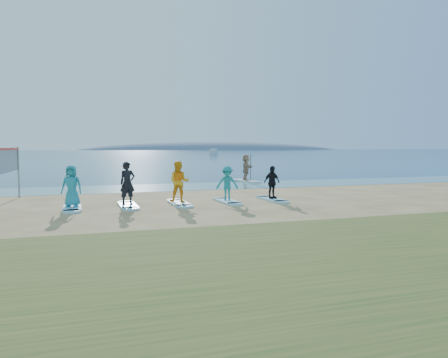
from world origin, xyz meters
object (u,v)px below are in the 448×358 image
object	(u,v)px
surfboard_0	(72,208)
student_3	(227,183)
student_4	(272,182)
boat_offshore_b	(213,155)
surfboard_4	(272,199)
student_2	(179,182)
student_1	(127,183)
surfboard_2	(179,203)
paddleboarder	(246,167)
student_0	(72,186)
paddleboard	(246,181)
surfboard_3	(227,201)
surfboard_1	(128,205)

from	to	relation	value
surfboard_0	student_3	xyz separation A→B (m)	(6.66, 0.00, 0.82)
student_3	student_4	world-z (taller)	student_3
boat_offshore_b	surfboard_4	distance (m)	113.85
student_2	student_3	bearing A→B (deg)	20.43
boat_offshore_b	student_1	xyz separation A→B (m)	(-37.84, -109.50, 0.99)
surfboard_2	surfboard_4	size ratio (longest dim) A/B	1.00
paddleboarder	surfboard_2	world-z (taller)	paddleboarder
student_0	student_2	distance (m)	4.44
paddleboard	surfboard_0	xyz separation A→B (m)	(-11.66, -10.33, -0.01)
paddleboard	surfboard_3	world-z (taller)	paddleboard
surfboard_1	student_2	distance (m)	2.41
student_2	surfboard_4	bearing A→B (deg)	20.43
surfboard_1	student_1	size ratio (longest dim) A/B	1.22
surfboard_4	paddleboarder	bearing A→B (deg)	74.95
paddleboard	surfboard_0	distance (m)	15.58
student_0	surfboard_3	bearing A→B (deg)	18.19
surfboard_1	surfboard_4	world-z (taller)	same
surfboard_1	student_3	distance (m)	4.51
boat_offshore_b	surfboard_2	world-z (taller)	boat_offshore_b
boat_offshore_b	surfboard_2	xyz separation A→B (m)	(-35.62, -109.50, 0.04)
paddleboard	student_4	xyz separation A→B (m)	(-2.78, -10.33, 0.79)
paddleboard	boat_offshore_b	xyz separation A→B (m)	(28.41, 99.16, -0.06)
paddleboarder	student_4	size ratio (longest dim) A/B	1.19
surfboard_1	student_2	xyz separation A→B (m)	(2.22, 0.00, 0.94)
surfboard_1	student_4	world-z (taller)	student_4
surfboard_1	student_3	bearing A→B (deg)	0.00
boat_offshore_b	surfboard_0	bearing A→B (deg)	-86.44
surfboard_2	student_2	xyz separation A→B (m)	(0.00, 0.00, 0.94)
student_2	surfboard_4	size ratio (longest dim) A/B	0.82
surfboard_0	student_3	bearing A→B (deg)	0.00
student_0	surfboard_4	bearing A→B (deg)	18.19
surfboard_0	student_4	distance (m)	8.92
boat_offshore_b	student_2	distance (m)	115.15
student_0	surfboard_2	world-z (taller)	student_0
surfboard_1	surfboard_3	bearing A→B (deg)	0.00
student_3	surfboard_1	bearing A→B (deg)	-158.75
student_2	student_0	bearing A→B (deg)	-159.57
boat_offshore_b	surfboard_1	xyz separation A→B (m)	(-37.84, -109.50, 0.04)
surfboard_1	boat_offshore_b	bearing A→B (deg)	70.93
boat_offshore_b	paddleboarder	bearing A→B (deg)	-82.33
student_1	student_2	xyz separation A→B (m)	(2.22, 0.00, 0.00)
student_0	student_4	distance (m)	8.88
surfboard_0	paddleboard	bearing A→B (deg)	41.56
paddleboarder	student_4	xyz separation A→B (m)	(-2.78, -10.33, -0.18)
student_0	paddleboard	bearing A→B (deg)	59.75
boat_offshore_b	surfboard_2	size ratio (longest dim) A/B	3.03
paddleboarder	surfboard_0	distance (m)	15.61
surfboard_3	surfboard_4	world-z (taller)	same
student_4	boat_offshore_b	bearing A→B (deg)	59.28
surfboard_1	surfboard_2	xyz separation A→B (m)	(2.22, 0.00, 0.00)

